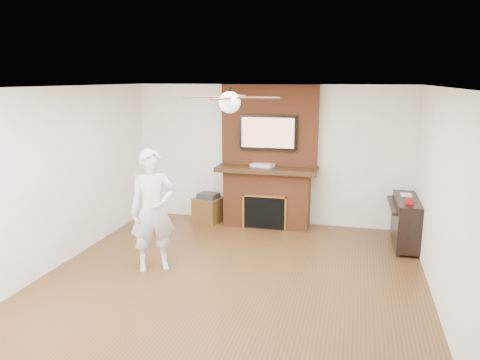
% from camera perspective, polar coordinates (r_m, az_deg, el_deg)
% --- Properties ---
extents(room_shell, '(5.36, 5.86, 2.86)m').
position_cam_1_polar(room_shell, '(5.84, -1.22, -1.10)').
color(room_shell, '#4D3016').
rests_on(room_shell, ground).
extents(fireplace, '(1.78, 0.64, 2.50)m').
position_cam_1_polar(fireplace, '(8.33, 3.43, 1.14)').
color(fireplace, brown).
rests_on(fireplace, ground).
extents(tv, '(1.00, 0.08, 0.60)m').
position_cam_1_polar(tv, '(8.18, 3.43, 5.80)').
color(tv, black).
rests_on(tv, fireplace).
extents(ceiling_fan, '(1.21, 1.21, 0.31)m').
position_cam_1_polar(ceiling_fan, '(5.69, -1.27, 9.55)').
color(ceiling_fan, black).
rests_on(ceiling_fan, room_shell).
extents(person, '(0.74, 0.67, 1.69)m').
position_cam_1_polar(person, '(6.49, -10.58, -3.66)').
color(person, silver).
rests_on(person, ground).
extents(side_table, '(0.56, 0.56, 0.53)m').
position_cam_1_polar(side_table, '(8.70, -3.86, -3.45)').
color(side_table, '#543918').
rests_on(side_table, ground).
extents(piano, '(0.45, 1.18, 0.86)m').
position_cam_1_polar(piano, '(7.84, 19.50, -4.67)').
color(piano, black).
rests_on(piano, ground).
extents(cable_box, '(0.43, 0.31, 0.06)m').
position_cam_1_polar(cable_box, '(8.23, 2.77, 1.81)').
color(cable_box, silver).
rests_on(cable_box, fireplace).
extents(candle_orange, '(0.07, 0.07, 0.12)m').
position_cam_1_polar(candle_orange, '(8.39, 2.20, -5.34)').
color(candle_orange, '#E5561B').
rests_on(candle_orange, ground).
extents(candle_green, '(0.08, 0.08, 0.09)m').
position_cam_1_polar(candle_green, '(8.37, 3.47, -5.51)').
color(candle_green, '#3F6F2C').
rests_on(candle_green, ground).
extents(candle_cream, '(0.09, 0.09, 0.12)m').
position_cam_1_polar(candle_cream, '(8.36, 4.28, -5.42)').
color(candle_cream, '#F9EBC6').
rests_on(candle_cream, ground).
extents(candle_blue, '(0.06, 0.06, 0.08)m').
position_cam_1_polar(candle_blue, '(8.32, 4.46, -5.67)').
color(candle_blue, '#326096').
rests_on(candle_blue, ground).
extents(candle_cream_extra, '(0.09, 0.09, 0.12)m').
position_cam_1_polar(candle_cream_extra, '(8.41, 2.58, -5.30)').
color(candle_cream_extra, '#D8FFCA').
rests_on(candle_cream_extra, ground).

